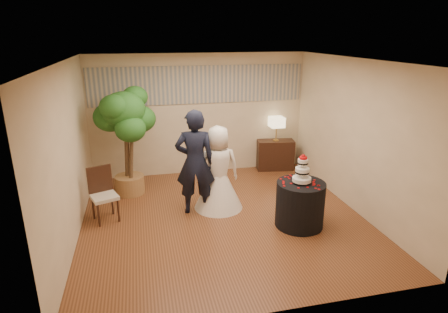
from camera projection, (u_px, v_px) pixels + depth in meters
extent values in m
cube|color=brown|center=(224.00, 218.00, 6.84)|extent=(5.00, 5.00, 0.00)
cube|color=white|center=(224.00, 61.00, 5.96)|extent=(5.00, 5.00, 0.00)
cube|color=beige|center=(200.00, 115.00, 8.71)|extent=(5.00, 0.06, 2.80)
cube|color=beige|center=(275.00, 208.00, 4.09)|extent=(5.00, 0.06, 2.80)
cube|color=beige|center=(68.00, 155.00, 5.87)|extent=(0.06, 5.00, 2.80)
cube|color=beige|center=(355.00, 136.00, 6.93)|extent=(0.06, 5.00, 2.80)
cube|color=#99978D|center=(199.00, 85.00, 8.47)|extent=(4.90, 0.02, 0.85)
imported|color=black|center=(195.00, 163.00, 6.78)|extent=(0.79, 0.60, 1.96)
imported|color=white|center=(218.00, 168.00, 7.01)|extent=(0.94, 0.94, 1.62)
cylinder|color=black|center=(300.00, 204.00, 6.46)|extent=(1.06, 1.06, 0.80)
cube|color=black|center=(275.00, 155.00, 9.20)|extent=(0.93, 0.53, 0.73)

